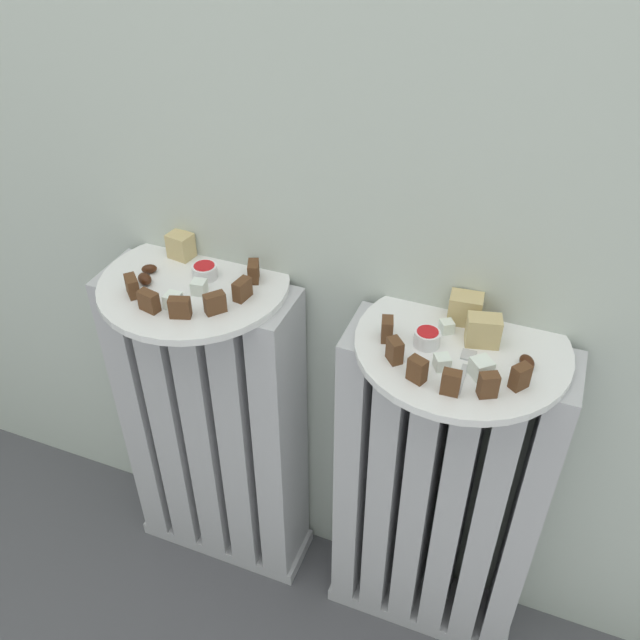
% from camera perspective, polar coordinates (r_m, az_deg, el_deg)
% --- Properties ---
extents(radiator_left, '(0.35, 0.12, 0.67)m').
position_cam_1_polar(radiator_left, '(1.34, -8.85, -9.28)').
color(radiator_left, '#B2B2B7').
rests_on(radiator_left, ground_plane).
extents(radiator_right, '(0.35, 0.12, 0.67)m').
position_cam_1_polar(radiator_right, '(1.24, 9.78, -14.64)').
color(radiator_right, '#B2B2B7').
rests_on(radiator_right, ground_plane).
extents(plate_left, '(0.31, 0.31, 0.01)m').
position_cam_1_polar(plate_left, '(1.12, -10.51, 3.05)').
color(plate_left, white).
rests_on(plate_left, radiator_left).
extents(plate_right, '(0.31, 0.31, 0.01)m').
position_cam_1_polar(plate_right, '(0.99, 11.84, -2.15)').
color(plate_right, white).
rests_on(plate_right, radiator_right).
extents(dark_cake_slice_left_0, '(0.03, 0.03, 0.03)m').
position_cam_1_polar(dark_cake_slice_left_0, '(1.09, -15.50, 2.75)').
color(dark_cake_slice_left_0, '#56351E').
rests_on(dark_cake_slice_left_0, plate_left).
extents(dark_cake_slice_left_1, '(0.03, 0.02, 0.03)m').
position_cam_1_polar(dark_cake_slice_left_1, '(1.05, -14.19, 1.54)').
color(dark_cake_slice_left_1, '#56351E').
rests_on(dark_cake_slice_left_1, plate_left).
extents(dark_cake_slice_left_2, '(0.04, 0.03, 0.03)m').
position_cam_1_polar(dark_cake_slice_left_2, '(1.03, -11.69, 1.02)').
color(dark_cake_slice_left_2, '#56351E').
rests_on(dark_cake_slice_left_2, plate_left).
extents(dark_cake_slice_left_3, '(0.03, 0.03, 0.03)m').
position_cam_1_polar(dark_cake_slice_left_3, '(1.03, -8.82, 1.41)').
color(dark_cake_slice_left_3, '#56351E').
rests_on(dark_cake_slice_left_3, plate_left).
extents(dark_cake_slice_left_4, '(0.02, 0.03, 0.03)m').
position_cam_1_polar(dark_cake_slice_left_4, '(1.05, -6.55, 2.57)').
color(dark_cake_slice_left_4, '#56351E').
rests_on(dark_cake_slice_left_4, plate_left).
extents(dark_cake_slice_left_5, '(0.03, 0.04, 0.03)m').
position_cam_1_polar(dark_cake_slice_left_5, '(1.09, -5.61, 4.08)').
color(dark_cake_slice_left_5, '#56351E').
rests_on(dark_cake_slice_left_5, plate_left).
extents(marble_cake_slice_left_0, '(0.04, 0.04, 0.04)m').
position_cam_1_polar(marble_cake_slice_left_0, '(1.17, -11.61, 6.14)').
color(marble_cake_slice_left_0, tan).
rests_on(marble_cake_slice_left_0, plate_left).
extents(turkish_delight_left_0, '(0.02, 0.02, 0.02)m').
position_cam_1_polar(turkish_delight_left_0, '(1.05, -12.23, 1.60)').
color(turkish_delight_left_0, white).
rests_on(turkish_delight_left_0, plate_left).
extents(turkish_delight_left_1, '(0.03, 0.03, 0.02)m').
position_cam_1_polar(turkish_delight_left_1, '(1.08, -10.12, 2.74)').
color(turkish_delight_left_1, white).
rests_on(turkish_delight_left_1, plate_left).
extents(medjool_date_left_0, '(0.03, 0.03, 0.02)m').
position_cam_1_polar(medjool_date_left_0, '(1.14, -14.15, 4.18)').
color(medjool_date_left_0, '#3D1E0F').
rests_on(medjool_date_left_0, plate_left).
extents(medjool_date_left_1, '(0.03, 0.03, 0.02)m').
position_cam_1_polar(medjool_date_left_1, '(1.12, -14.52, 3.36)').
color(medjool_date_left_1, '#3D1E0F').
rests_on(medjool_date_left_1, plate_left).
extents(jam_bowl_left, '(0.04, 0.04, 0.02)m').
position_cam_1_polar(jam_bowl_left, '(1.11, -9.66, 4.11)').
color(jam_bowl_left, white).
rests_on(jam_bowl_left, plate_left).
extents(dark_cake_slice_right_0, '(0.02, 0.03, 0.04)m').
position_cam_1_polar(dark_cake_slice_right_0, '(0.97, 5.66, -0.78)').
color(dark_cake_slice_right_0, '#56351E').
rests_on(dark_cake_slice_right_0, plate_right).
extents(dark_cake_slice_right_1, '(0.03, 0.03, 0.04)m').
position_cam_1_polar(dark_cake_slice_right_1, '(0.93, 6.30, -2.56)').
color(dark_cake_slice_right_1, '#56351E').
rests_on(dark_cake_slice_right_1, plate_right).
extents(dark_cake_slice_right_2, '(0.03, 0.02, 0.04)m').
position_cam_1_polar(dark_cake_slice_right_2, '(0.90, 8.17, -4.16)').
color(dark_cake_slice_right_2, '#56351E').
rests_on(dark_cake_slice_right_2, plate_right).
extents(dark_cake_slice_right_3, '(0.03, 0.02, 0.04)m').
position_cam_1_polar(dark_cake_slice_right_3, '(0.89, 10.94, -5.18)').
color(dark_cake_slice_right_3, '#56351E').
rests_on(dark_cake_slice_right_3, plate_right).
extents(dark_cake_slice_right_4, '(0.03, 0.03, 0.04)m').
position_cam_1_polar(dark_cake_slice_right_4, '(0.90, 13.96, -5.33)').
color(dark_cake_slice_right_4, '#56351E').
rests_on(dark_cake_slice_right_4, plate_right).
extents(dark_cake_slice_right_5, '(0.03, 0.03, 0.04)m').
position_cam_1_polar(dark_cake_slice_right_5, '(0.92, 16.48, -4.60)').
color(dark_cake_slice_right_5, '#56351E').
rests_on(dark_cake_slice_right_5, plate_right).
extents(marble_cake_slice_right_0, '(0.05, 0.04, 0.04)m').
position_cam_1_polar(marble_cake_slice_right_0, '(1.02, 12.11, 0.94)').
color(marble_cake_slice_right_0, tan).
rests_on(marble_cake_slice_right_0, plate_right).
extents(marble_cake_slice_right_1, '(0.05, 0.04, 0.05)m').
position_cam_1_polar(marble_cake_slice_right_1, '(0.98, 13.56, -0.87)').
color(marble_cake_slice_right_1, tan).
rests_on(marble_cake_slice_right_1, plate_right).
extents(turkish_delight_right_0, '(0.03, 0.03, 0.02)m').
position_cam_1_polar(turkish_delight_right_0, '(0.93, 10.22, -3.51)').
color(turkish_delight_right_0, white).
rests_on(turkish_delight_right_0, plate_right).
extents(turkish_delight_right_1, '(0.03, 0.03, 0.02)m').
position_cam_1_polar(turkish_delight_right_1, '(1.00, 10.60, -0.54)').
color(turkish_delight_right_1, white).
rests_on(turkish_delight_right_1, plate_right).
extents(turkish_delight_right_2, '(0.04, 0.04, 0.03)m').
position_cam_1_polar(turkish_delight_right_2, '(0.93, 13.39, -3.93)').
color(turkish_delight_right_2, white).
rests_on(turkish_delight_right_2, plate_right).
extents(medjool_date_right_0, '(0.03, 0.03, 0.02)m').
position_cam_1_polar(medjool_date_right_0, '(0.96, 16.99, -3.38)').
color(medjool_date_right_0, '#3D1E0F').
rests_on(medjool_date_right_0, plate_right).
extents(medjool_date_right_1, '(0.03, 0.03, 0.02)m').
position_cam_1_polar(medjool_date_right_1, '(1.02, 14.46, -0.07)').
color(medjool_date_right_1, '#3D1E0F').
rests_on(medjool_date_right_1, plate_right).
extents(jam_bowl_right, '(0.04, 0.04, 0.02)m').
position_cam_1_polar(jam_bowl_right, '(0.97, 8.98, -1.45)').
color(jam_bowl_right, white).
rests_on(jam_bowl_right, plate_right).
extents(fork, '(0.02, 0.09, 0.00)m').
position_cam_1_polar(fork, '(0.94, 12.07, -3.90)').
color(fork, '#B7B7BC').
rests_on(fork, plate_right).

